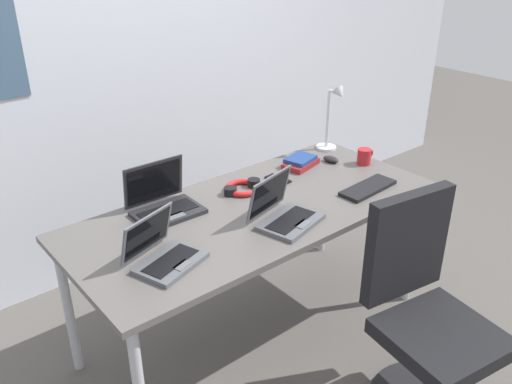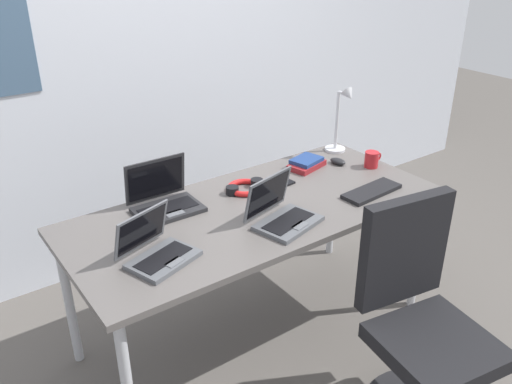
{
  "view_description": "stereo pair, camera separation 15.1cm",
  "coord_description": "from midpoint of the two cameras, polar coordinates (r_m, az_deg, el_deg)",
  "views": [
    {
      "loc": [
        -1.43,
        -1.74,
        1.93
      ],
      "look_at": [
        0.0,
        0.0,
        0.82
      ],
      "focal_mm": 37.76,
      "sensor_mm": 36.0,
      "label": 1
    },
    {
      "loc": [
        -1.31,
        -1.83,
        1.93
      ],
      "look_at": [
        0.0,
        0.0,
        0.82
      ],
      "focal_mm": 37.76,
      "sensor_mm": 36.0,
      "label": 2
    }
  ],
  "objects": [
    {
      "name": "office_chair",
      "position": [
        2.44,
        18.88,
        -14.36
      ],
      "size": [
        0.52,
        0.57,
        0.97
      ],
      "color": "black",
      "rests_on": "ground_plane"
    },
    {
      "name": "headphones",
      "position": [
        2.7,
        0.4,
        0.47
      ],
      "size": [
        0.21,
        0.18,
        0.04
      ],
      "color": "red",
      "rests_on": "desk"
    },
    {
      "name": "external_keyboard",
      "position": [
        2.75,
        13.7,
        0.05
      ],
      "size": [
        0.34,
        0.14,
        0.02
      ],
      "primitive_type": "cube",
      "rotation": [
        0.0,
        0.0,
        0.06
      ],
      "color": "black",
      "rests_on": "desk"
    },
    {
      "name": "wall_back",
      "position": [
        3.25,
        -10.4,
        14.69
      ],
      "size": [
        6.0,
        0.13,
        2.6
      ],
      "color": "silver",
      "rests_on": "ground_plane"
    },
    {
      "name": "ground_plane",
      "position": [
        2.97,
        1.5,
        -14.37
      ],
      "size": [
        12.0,
        12.0,
        0.0
      ],
      "primitive_type": "plane",
      "color": "#56514C"
    },
    {
      "name": "laptop_front_left",
      "position": [
        2.17,
        -8.5,
        -6.15
      ],
      "size": [
        0.32,
        0.3,
        0.2
      ],
      "color": "#515459",
      "rests_on": "desk"
    },
    {
      "name": "computer_mouse",
      "position": [
        3.05,
        10.07,
        3.2
      ],
      "size": [
        0.07,
        0.1,
        0.03
      ],
      "primitive_type": "ellipsoid",
      "rotation": [
        0.0,
        0.0,
        0.18
      ],
      "color": "black",
      "rests_on": "desk"
    },
    {
      "name": "desk",
      "position": [
        2.57,
        1.68,
        -2.76
      ],
      "size": [
        1.8,
        0.8,
        0.74
      ],
      "color": "#595451",
      "rests_on": "ground_plane"
    },
    {
      "name": "book_stack",
      "position": [
        2.98,
        6.84,
        3.01
      ],
      "size": [
        0.23,
        0.17,
        0.05
      ],
      "color": "maroon",
      "rests_on": "desk"
    },
    {
      "name": "desk_lamp",
      "position": [
        3.15,
        10.39,
        7.48
      ],
      "size": [
        0.12,
        0.18,
        0.4
      ],
      "color": "silver",
      "rests_on": "desk"
    },
    {
      "name": "coffee_mug",
      "position": [
        3.04,
        13.56,
        3.36
      ],
      "size": [
        0.11,
        0.08,
        0.09
      ],
      "color": "#B21E23",
      "rests_on": "desk"
    },
    {
      "name": "laptop_mid_desk",
      "position": [
        2.54,
        -8.02,
        -0.86
      ],
      "size": [
        0.31,
        0.24,
        0.23
      ],
      "color": "#232326",
      "rests_on": "desk"
    },
    {
      "name": "cell_phone",
      "position": [
        2.81,
        4.3,
        1.25
      ],
      "size": [
        0.08,
        0.14,
        0.01
      ],
      "primitive_type": "cube",
      "rotation": [
        0.0,
        0.0,
        0.11
      ],
      "color": "black",
      "rests_on": "desk"
    },
    {
      "name": "laptop_back_left",
      "position": [
        2.4,
        4.57,
        -2.36
      ],
      "size": [
        0.34,
        0.31,
        0.21
      ],
      "color": "#515459",
      "rests_on": "desk"
    }
  ]
}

